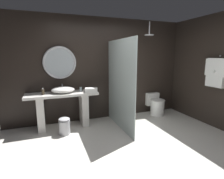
{
  "coord_description": "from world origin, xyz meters",
  "views": [
    {
      "loc": [
        -1.33,
        -2.5,
        1.67
      ],
      "look_at": [
        -0.11,
        0.77,
        0.99
      ],
      "focal_mm": 28.07,
      "sensor_mm": 36.0,
      "label": 1
    }
  ],
  "objects_px": {
    "folded_hand_towel": "(91,90)",
    "soap_dispenser": "(43,92)",
    "waste_bin": "(64,126)",
    "tumbler_cup": "(81,89)",
    "vessel_sink": "(63,90)",
    "rain_shower_head": "(149,34)",
    "toilet": "(156,105)",
    "hanging_bathrobe": "(216,72)",
    "round_wall_mirror": "(60,63)"
  },
  "relations": [
    {
      "from": "folded_hand_towel",
      "to": "soap_dispenser",
      "type": "bearing_deg",
      "value": 173.68
    },
    {
      "from": "waste_bin",
      "to": "tumbler_cup",
      "type": "bearing_deg",
      "value": 45.77
    },
    {
      "from": "tumbler_cup",
      "to": "waste_bin",
      "type": "bearing_deg",
      "value": -134.23
    },
    {
      "from": "vessel_sink",
      "to": "rain_shower_head",
      "type": "relative_size",
      "value": 1.55
    },
    {
      "from": "soap_dispenser",
      "to": "waste_bin",
      "type": "relative_size",
      "value": 0.4
    },
    {
      "from": "vessel_sink",
      "to": "waste_bin",
      "type": "xyz_separation_m",
      "value": [
        -0.05,
        -0.43,
        -0.7
      ]
    },
    {
      "from": "toilet",
      "to": "waste_bin",
      "type": "bearing_deg",
      "value": -170.12
    },
    {
      "from": "hanging_bathrobe",
      "to": "toilet",
      "type": "bearing_deg",
      "value": 117.95
    },
    {
      "from": "round_wall_mirror",
      "to": "hanging_bathrobe",
      "type": "relative_size",
      "value": 1.08
    },
    {
      "from": "round_wall_mirror",
      "to": "hanging_bathrobe",
      "type": "height_order",
      "value": "round_wall_mirror"
    },
    {
      "from": "waste_bin",
      "to": "rain_shower_head",
      "type": "bearing_deg",
      "value": 8.92
    },
    {
      "from": "hanging_bathrobe",
      "to": "toilet",
      "type": "height_order",
      "value": "hanging_bathrobe"
    },
    {
      "from": "soap_dispenser",
      "to": "toilet",
      "type": "xyz_separation_m",
      "value": [
        2.98,
        0.08,
        -0.61
      ]
    },
    {
      "from": "folded_hand_towel",
      "to": "waste_bin",
      "type": "bearing_deg",
      "value": -158.67
    },
    {
      "from": "round_wall_mirror",
      "to": "rain_shower_head",
      "type": "height_order",
      "value": "rain_shower_head"
    },
    {
      "from": "vessel_sink",
      "to": "hanging_bathrobe",
      "type": "height_order",
      "value": "hanging_bathrobe"
    },
    {
      "from": "soap_dispenser",
      "to": "folded_hand_towel",
      "type": "bearing_deg",
      "value": -6.32
    },
    {
      "from": "tumbler_cup",
      "to": "folded_hand_towel",
      "type": "relative_size",
      "value": 0.36
    },
    {
      "from": "folded_hand_towel",
      "to": "vessel_sink",
      "type": "bearing_deg",
      "value": 164.67
    },
    {
      "from": "vessel_sink",
      "to": "toilet",
      "type": "relative_size",
      "value": 0.87
    },
    {
      "from": "vessel_sink",
      "to": "rain_shower_head",
      "type": "xyz_separation_m",
      "value": [
        2.18,
        -0.08,
        1.3
      ]
    },
    {
      "from": "rain_shower_head",
      "to": "toilet",
      "type": "distance_m",
      "value": 1.96
    },
    {
      "from": "rain_shower_head",
      "to": "folded_hand_towel",
      "type": "distance_m",
      "value": 2.05
    },
    {
      "from": "round_wall_mirror",
      "to": "rain_shower_head",
      "type": "distance_m",
      "value": 2.33
    },
    {
      "from": "vessel_sink",
      "to": "toilet",
      "type": "xyz_separation_m",
      "value": [
        2.55,
        0.02,
        -0.62
      ]
    },
    {
      "from": "tumbler_cup",
      "to": "toilet",
      "type": "distance_m",
      "value": 2.21
    },
    {
      "from": "round_wall_mirror",
      "to": "waste_bin",
      "type": "xyz_separation_m",
      "value": [
        -0.02,
        -0.66,
        -1.31
      ]
    },
    {
      "from": "hanging_bathrobe",
      "to": "folded_hand_towel",
      "type": "bearing_deg",
      "value": 157.63
    },
    {
      "from": "round_wall_mirror",
      "to": "toilet",
      "type": "height_order",
      "value": "round_wall_mirror"
    },
    {
      "from": "rain_shower_head",
      "to": "waste_bin",
      "type": "bearing_deg",
      "value": -171.08
    },
    {
      "from": "tumbler_cup",
      "to": "vessel_sink",
      "type": "bearing_deg",
      "value": -174.04
    },
    {
      "from": "soap_dispenser",
      "to": "hanging_bathrobe",
      "type": "relative_size",
      "value": 0.21
    },
    {
      "from": "soap_dispenser",
      "to": "hanging_bathrobe",
      "type": "xyz_separation_m",
      "value": [
        3.65,
        -1.18,
        0.42
      ]
    },
    {
      "from": "vessel_sink",
      "to": "hanging_bathrobe",
      "type": "xyz_separation_m",
      "value": [
        3.22,
        -1.24,
        0.42
      ]
    },
    {
      "from": "round_wall_mirror",
      "to": "waste_bin",
      "type": "distance_m",
      "value": 1.47
    },
    {
      "from": "soap_dispenser",
      "to": "rain_shower_head",
      "type": "bearing_deg",
      "value": -0.61
    },
    {
      "from": "toilet",
      "to": "waste_bin",
      "type": "relative_size",
      "value": 1.63
    },
    {
      "from": "vessel_sink",
      "to": "tumbler_cup",
      "type": "distance_m",
      "value": 0.42
    },
    {
      "from": "soap_dispenser",
      "to": "toilet",
      "type": "distance_m",
      "value": 3.04
    },
    {
      "from": "waste_bin",
      "to": "folded_hand_towel",
      "type": "xyz_separation_m",
      "value": [
        0.67,
        0.26,
        0.68
      ]
    },
    {
      "from": "soap_dispenser",
      "to": "waste_bin",
      "type": "bearing_deg",
      "value": -44.4
    },
    {
      "from": "waste_bin",
      "to": "vessel_sink",
      "type": "bearing_deg",
      "value": 83.97
    },
    {
      "from": "round_wall_mirror",
      "to": "waste_bin",
      "type": "height_order",
      "value": "round_wall_mirror"
    },
    {
      "from": "toilet",
      "to": "folded_hand_towel",
      "type": "height_order",
      "value": "folded_hand_towel"
    },
    {
      "from": "round_wall_mirror",
      "to": "toilet",
      "type": "relative_size",
      "value": 1.26
    },
    {
      "from": "round_wall_mirror",
      "to": "folded_hand_towel",
      "type": "relative_size",
      "value": 2.7
    },
    {
      "from": "vessel_sink",
      "to": "soap_dispenser",
      "type": "xyz_separation_m",
      "value": [
        -0.43,
        -0.05,
        -0.01
      ]
    },
    {
      "from": "hanging_bathrobe",
      "to": "folded_hand_towel",
      "type": "relative_size",
      "value": 2.5
    },
    {
      "from": "tumbler_cup",
      "to": "toilet",
      "type": "relative_size",
      "value": 0.17
    },
    {
      "from": "hanging_bathrobe",
      "to": "folded_hand_towel",
      "type": "height_order",
      "value": "hanging_bathrobe"
    }
  ]
}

